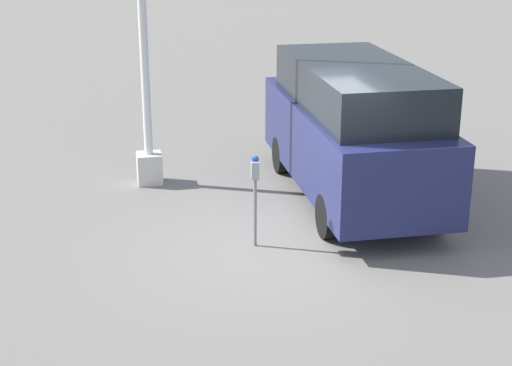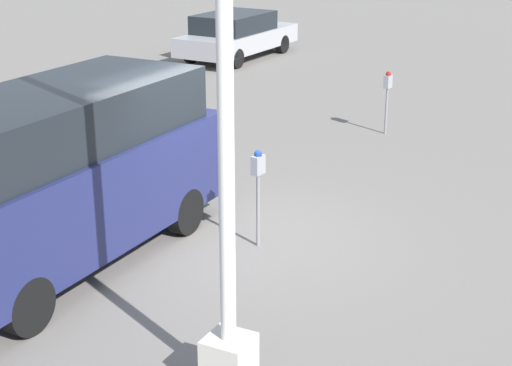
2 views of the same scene
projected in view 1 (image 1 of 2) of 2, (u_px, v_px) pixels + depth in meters
ground_plane at (293, 241)px, 11.68m from camera, size 80.00×80.00×0.00m
parking_meter_near at (255, 180)px, 11.20m from camera, size 0.21×0.13×1.39m
lamp_post at (144, 60)px, 13.44m from camera, size 0.44×0.44×6.87m
parked_van at (353, 128)px, 13.01m from camera, size 5.12×1.97×2.34m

